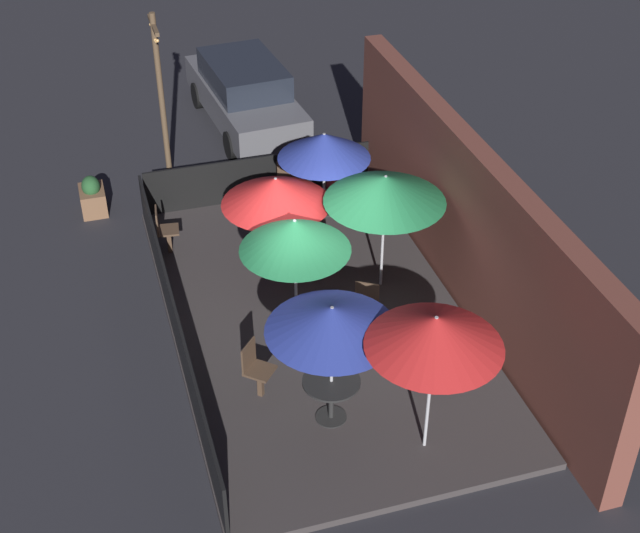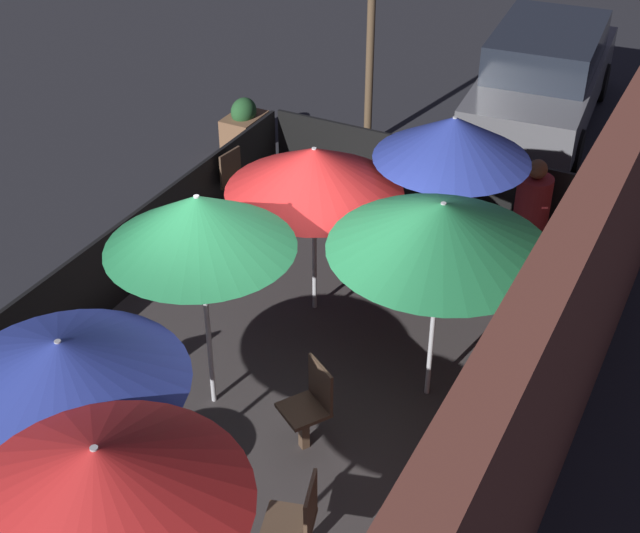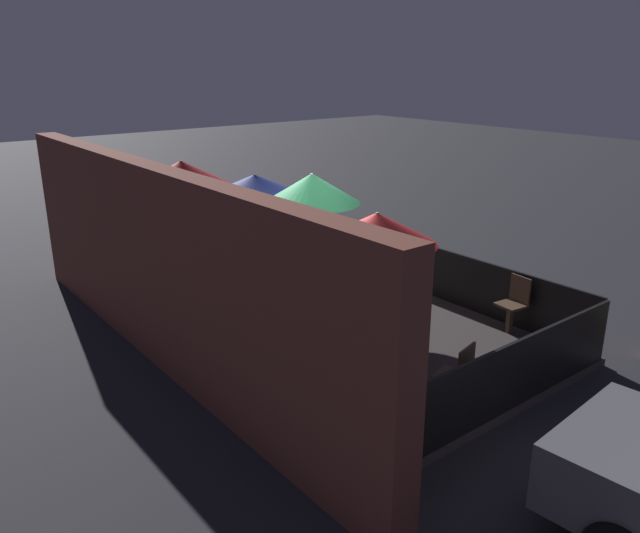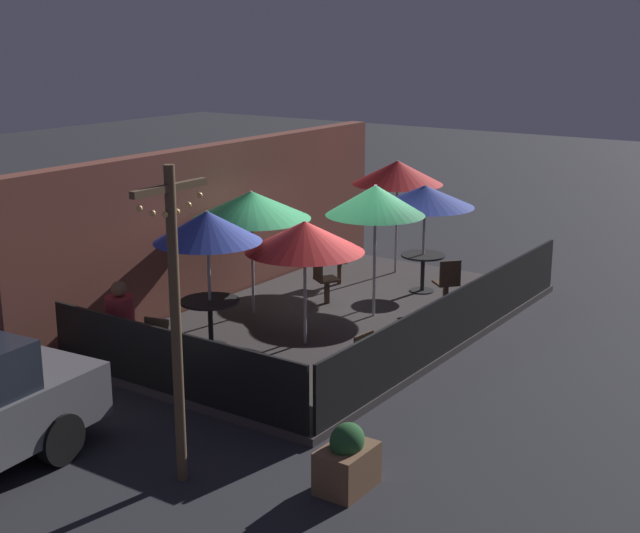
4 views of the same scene
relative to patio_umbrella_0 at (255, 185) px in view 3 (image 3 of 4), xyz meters
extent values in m
plane|color=#26262B|center=(-2.35, 0.47, -2.00)|extent=(60.00, 60.00, 0.00)
cube|color=#383333|center=(-2.35, 0.47, -1.94)|extent=(8.35, 4.88, 0.12)
cube|color=brown|center=(-2.35, 3.14, -0.49)|extent=(9.95, 0.36, 3.01)
cube|color=black|center=(-2.35, -1.92, -1.40)|extent=(8.15, 0.05, 0.95)
cube|color=black|center=(-6.48, 0.47, -1.40)|extent=(0.05, 4.68, 0.95)
cylinder|color=#B2B2B7|center=(0.00, 0.00, -0.83)|extent=(0.05, 0.05, 2.08)
cone|color=#283893|center=(0.00, 0.00, 0.00)|extent=(1.88, 1.88, 0.41)
cylinder|color=#B2B2B7|center=(-4.69, 1.31, -0.77)|extent=(0.05, 0.05, 2.22)
cone|color=#283893|center=(-4.69, 1.31, 0.10)|extent=(1.71, 1.71, 0.49)
cylinder|color=#B2B2B7|center=(0.91, 1.12, -0.70)|extent=(0.05, 0.05, 2.35)
cone|color=red|center=(0.91, 1.12, 0.24)|extent=(1.87, 1.87, 0.48)
cylinder|color=#B2B2B7|center=(-2.94, 1.85, -0.77)|extent=(0.05, 0.05, 2.22)
cone|color=#1E6B3D|center=(-2.94, 1.85, 0.10)|extent=(2.08, 2.08, 0.48)
cylinder|color=#B2B2B7|center=(-3.71, 0.15, -0.86)|extent=(0.05, 0.05, 2.03)
cone|color=red|center=(-3.71, 0.15, -0.09)|extent=(1.91, 1.91, 0.50)
cylinder|color=#B2B2B7|center=(-1.85, -0.02, -0.70)|extent=(0.05, 0.05, 2.36)
cone|color=#1E6B3D|center=(-1.85, -0.02, 0.21)|extent=(1.74, 1.74, 0.53)
cylinder|color=black|center=(0.00, 0.00, -1.87)|extent=(0.47, 0.47, 0.02)
cylinder|color=black|center=(0.00, 0.00, -1.53)|extent=(0.08, 0.08, 0.70)
cylinder|color=black|center=(0.00, 0.00, -1.16)|extent=(0.85, 0.85, 0.04)
cylinder|color=black|center=(-4.69, 1.31, -1.87)|extent=(0.52, 0.52, 0.02)
cylinder|color=black|center=(-4.69, 1.31, -1.50)|extent=(0.08, 0.08, 0.74)
cylinder|color=black|center=(-4.69, 1.31, -1.12)|extent=(0.95, 0.95, 0.04)
cube|color=#4C3828|center=(-5.05, -1.62, -1.65)|extent=(0.09, 0.09, 0.46)
cube|color=#4C3828|center=(-5.05, -1.62, -1.39)|extent=(0.45, 0.45, 0.04)
cube|color=#4C3828|center=(-5.07, -1.79, -1.15)|extent=(0.40, 0.08, 0.44)
cube|color=#4C3828|center=(-6.04, 1.01, -1.64)|extent=(0.10, 0.10, 0.47)
cube|color=#4C3828|center=(-6.04, 1.01, -1.38)|extent=(0.48, 0.48, 0.04)
cube|color=#4C3828|center=(-6.22, 0.97, -1.14)|extent=(0.12, 0.40, 0.44)
cube|color=#4C3828|center=(-0.77, -0.89, -1.64)|extent=(0.11, 0.11, 0.47)
cube|color=#4C3828|center=(-0.77, -0.89, -1.39)|extent=(0.56, 0.56, 0.04)
cube|color=#4C3828|center=(-0.89, -1.02, -1.15)|extent=(0.32, 0.29, 0.44)
cube|color=#4C3828|center=(-0.47, 1.61, -1.64)|extent=(0.10, 0.10, 0.47)
cube|color=#4C3828|center=(-0.47, 1.61, -1.39)|extent=(0.50, 0.50, 0.04)
cube|color=#4C3828|center=(-0.52, 1.79, -1.15)|extent=(0.39, 0.14, 0.44)
cube|color=#4C3828|center=(-1.70, 1.09, -1.66)|extent=(0.11, 0.11, 0.44)
cube|color=#4C3828|center=(-1.70, 1.09, -1.42)|extent=(0.55, 0.55, 0.04)
cube|color=#4C3828|center=(-1.85, 1.19, -1.18)|extent=(0.24, 0.35, 0.44)
cylinder|color=maroon|center=(-5.98, 1.98, -1.35)|extent=(0.61, 0.61, 1.05)
sphere|color=brown|center=(-5.98, 1.98, -0.71)|extent=(0.24, 0.24, 0.24)
camera|label=1|loc=(9.06, -2.88, 7.65)|focal=50.00mm
camera|label=2|loc=(3.60, 4.00, 4.24)|focal=50.00mm
camera|label=3|loc=(-10.46, 6.61, 2.39)|focal=35.00mm
camera|label=4|loc=(-14.83, -7.79, 3.07)|focal=50.00mm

